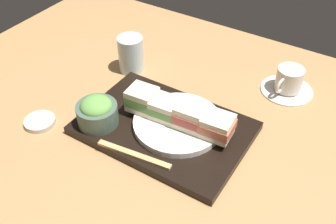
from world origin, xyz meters
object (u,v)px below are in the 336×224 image
Objects in this scene: drinking_glass at (131,54)px; chopsticks_pair at (134,154)px; sandwich_plate at (178,123)px; small_sauce_dish at (40,122)px; sandwich_inner_near at (166,109)px; coffee_cup at (288,82)px; salad_bowl at (97,112)px; sandwich_nearmost at (142,99)px; sandwich_inner_far at (191,116)px; sandwich_farmost at (217,126)px.

chopsticks_pair is at bearing -53.04° from drinking_glass.
small_sauce_dish is at bearing -152.83° from sandwich_plate.
sandwich_inner_near reaches higher than coffee_cup.
drinking_glass reaches higher than salad_bowl.
sandwich_nearmost is 0.95× the size of sandwich_inner_far.
sandwich_nearmost is at bearing 116.97° from chopsticks_pair.
drinking_glass is at bearing 133.44° from sandwich_nearmost.
sandwich_nearmost is 0.72× the size of salad_bowl.
chopsticks_pair is (0.03, -13.56, -3.67)cm from sandwich_inner_near.
sandwich_nearmost is 0.50× the size of coffee_cup.
sandwich_farmost reaches higher than small_sauce_dish.
sandwich_plate is 5.00cm from sandwich_inner_far.
salad_bowl is 52.42cm from coffee_cup.
salad_bowl is 0.70× the size of coffee_cup.
sandwich_farmost is at bearing 3.57° from sandwich_nearmost.
sandwich_inner_far reaches higher than sandwich_farmost.
coffee_cup is 1.83× the size of small_sauce_dish.
sandwich_inner_far is 0.97× the size of small_sauce_dish.
sandwich_plate is 2.86× the size of sandwich_farmost.
sandwich_inner_near is 0.94× the size of small_sauce_dish.
coffee_cup is (13.82, 29.93, -3.61)cm from sandwich_inner_far.
sandwich_farmost is 19.98cm from chopsticks_pair.
sandwich_plate is 3.03× the size of sandwich_nearmost.
sandwich_nearmost is 0.68× the size of drinking_glass.
sandwich_nearmost is 0.94× the size of sandwich_farmost.
salad_bowl is 26.60cm from drinking_glass.
sandwich_inner_near is 0.51× the size of coffee_cup.
sandwich_inner_near is 0.69× the size of drinking_glass.
sandwich_inner_near is (-3.33, -0.21, 3.23)cm from sandwich_plate.
sandwich_inner_far is 32.90cm from drinking_glass.
sandwich_farmost is (19.99, 1.25, -0.19)cm from sandwich_nearmost.
salad_bowl is at bearing -151.31° from sandwich_plate.
drinking_glass is (-22.25, 16.05, -0.85)cm from sandwich_inner_near.
small_sauce_dish is (-27.79, -2.19, -1.85)cm from chopsticks_pair.
sandwich_farmost is at bearing -103.63° from coffee_cup.
sandwich_nearmost reaches higher than sandwich_plate.
chopsticks_pair is (13.86, -4.37, -3.10)cm from salad_bowl.
chopsticks_pair is at bearing -63.03° from sandwich_nearmost.
sandwich_inner_near is (6.66, 0.42, -0.38)cm from sandwich_nearmost.
sandwich_inner_near reaches higher than chopsticks_pair.
salad_bowl is at bearing 25.24° from small_sauce_dish.
salad_bowl is (-27.17, -10.02, -0.77)cm from sandwich_farmost.
chopsticks_pair is 1.73× the size of drinking_glass.
chopsticks_pair is at bearing -103.51° from sandwich_plate.
small_sauce_dish is (-21.10, -15.34, -5.91)cm from sandwich_nearmost.
small_sauce_dish is at bearing -99.83° from drinking_glass.
drinking_glass is at bearing 80.17° from small_sauce_dish.
chopsticks_pair is (6.69, -13.15, -4.06)cm from sandwich_nearmost.
sandwich_inner_far reaches higher than salad_bowl.
sandwich_inner_far is 6.68cm from sandwich_farmost.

